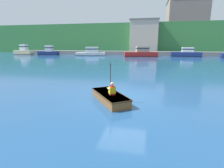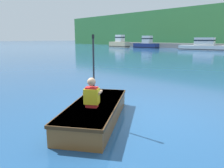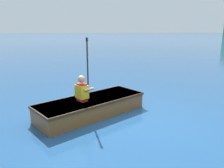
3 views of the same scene
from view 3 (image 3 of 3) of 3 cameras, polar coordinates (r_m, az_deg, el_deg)
ground_plane at (r=5.01m, az=5.40°, el=-9.81°), size 300.00×300.00×0.00m
rowboat_foreground at (r=5.37m, az=-5.02°, el=-5.48°), size 2.36×2.76×0.40m
person_paddler at (r=5.08m, az=-7.80°, el=-1.32°), size 0.45×0.45×1.45m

